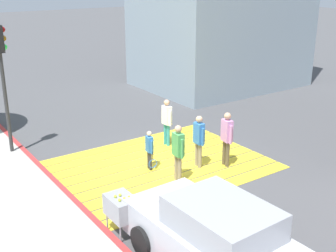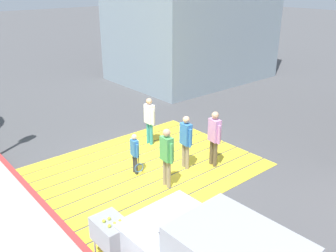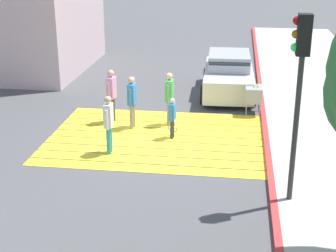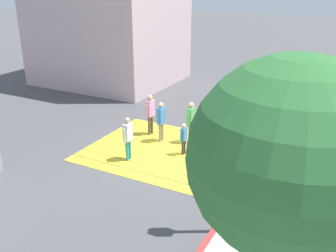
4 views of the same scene
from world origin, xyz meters
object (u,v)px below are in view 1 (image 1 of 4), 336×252
at_px(tennis_ball_cart, 122,207).
at_px(pedestrian_adult_lead, 167,119).
at_px(pedestrian_adult_trailing, 199,138).
at_px(pedestrian_teen_behind, 227,135).
at_px(traffic_light_corner, 2,64).
at_px(pedestrian_child_with_racket, 150,148).
at_px(pedestrian_adult_side, 178,149).
at_px(car_parked_near_curb, 217,240).

relative_size(tennis_ball_cart, pedestrian_adult_lead, 0.61).
distance_m(pedestrian_adult_trailing, pedestrian_teen_behind, 0.87).
xyz_separation_m(pedestrian_adult_lead, pedestrian_adult_trailing, (-0.23, -2.06, 0.00)).
xyz_separation_m(traffic_light_corner, pedestrian_child_with_racket, (3.11, -3.63, -2.34)).
height_order(pedestrian_adult_trailing, pedestrian_teen_behind, pedestrian_teen_behind).
bearing_deg(pedestrian_adult_lead, traffic_light_corner, 154.23).
xyz_separation_m(tennis_ball_cart, pedestrian_adult_trailing, (3.78, 1.93, 0.27)).
relative_size(traffic_light_corner, pedestrian_child_with_racket, 3.39).
xyz_separation_m(pedestrian_adult_side, pedestrian_child_with_racket, (-0.24, 1.14, -0.30)).
bearing_deg(pedestrian_adult_side, traffic_light_corner, 125.05).
distance_m(pedestrian_adult_side, pedestrian_child_with_racket, 1.20).
distance_m(tennis_ball_cart, pedestrian_adult_trailing, 4.25).
height_order(tennis_ball_cart, pedestrian_teen_behind, pedestrian_teen_behind).
distance_m(car_parked_near_curb, pedestrian_adult_side, 4.15).
height_order(pedestrian_adult_side, pedestrian_child_with_racket, pedestrian_adult_side).
distance_m(pedestrian_adult_trailing, pedestrian_adult_side, 1.20).
height_order(tennis_ball_cart, pedestrian_child_with_racket, pedestrian_child_with_racket).
relative_size(car_parked_near_curb, pedestrian_child_with_racket, 3.48).
relative_size(pedestrian_adult_lead, pedestrian_teen_behind, 0.95).
relative_size(car_parked_near_curb, pedestrian_adult_lead, 2.62).
height_order(traffic_light_corner, pedestrian_teen_behind, traffic_light_corner).
height_order(traffic_light_corner, pedestrian_adult_side, traffic_light_corner).
xyz_separation_m(pedestrian_adult_lead, pedestrian_adult_side, (-1.34, -2.51, 0.03)).
distance_m(tennis_ball_cart, pedestrian_adult_side, 3.07).
bearing_deg(car_parked_near_curb, pedestrian_teen_behind, 46.02).
relative_size(pedestrian_teen_behind, pedestrian_child_with_racket, 1.40).
relative_size(pedestrian_adult_trailing, pedestrian_adult_side, 0.97).
bearing_deg(tennis_ball_cart, car_parked_near_curb, -68.36).
bearing_deg(traffic_light_corner, tennis_ball_cart, -83.80).
bearing_deg(pedestrian_adult_lead, car_parked_near_curb, -116.45).
bearing_deg(pedestrian_adult_trailing, pedestrian_adult_side, -158.08).
bearing_deg(pedestrian_adult_side, car_parked_near_curb, -115.27).
distance_m(car_parked_near_curb, traffic_light_corner, 8.97).
xyz_separation_m(tennis_ball_cart, pedestrian_adult_side, (2.67, 1.48, 0.30)).
relative_size(car_parked_near_curb, traffic_light_corner, 1.03).
relative_size(car_parked_near_curb, pedestrian_adult_side, 2.54).
height_order(pedestrian_adult_trailing, pedestrian_child_with_racket, pedestrian_adult_trailing).
height_order(car_parked_near_curb, traffic_light_corner, traffic_light_corner).
xyz_separation_m(car_parked_near_curb, pedestrian_adult_trailing, (2.88, 4.20, 0.24)).
xyz_separation_m(tennis_ball_cart, pedestrian_teen_behind, (4.53, 1.49, 0.32)).
height_order(car_parked_near_curb, pedestrian_teen_behind, pedestrian_teen_behind).
height_order(traffic_light_corner, pedestrian_child_with_racket, traffic_light_corner).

